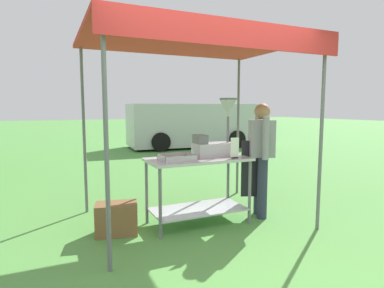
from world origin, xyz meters
The scene contains 9 objects.
ground_plane centered at (0.00, 6.00, 0.00)m, with size 70.00×70.00×0.00m, color #519342.
stall_canopy centered at (0.17, 1.10, 2.35)m, with size 2.83×2.12×2.45m.
donut_cart centered at (0.17, 1.00, 0.63)m, with size 1.36×0.67×0.89m.
donut_tray centered at (-0.15, 0.96, 0.91)m, with size 0.42×0.34×0.07m.
donut_fryer centered at (0.50, 1.09, 1.17)m, with size 0.62×0.28×0.79m.
menu_sign centered at (0.60, 0.79, 1.01)m, with size 0.13×0.05×0.27m.
vendor centered at (1.11, 0.91, 0.90)m, with size 0.46×0.52×1.61m.
supply_crate centered at (-0.90, 1.08, 0.19)m, with size 0.55×0.41×0.39m.
van_silver centered at (3.57, 8.81, 0.88)m, with size 5.00×2.35×1.69m.
Camera 1 is at (-1.62, -2.78, 1.55)m, focal length 30.04 mm.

